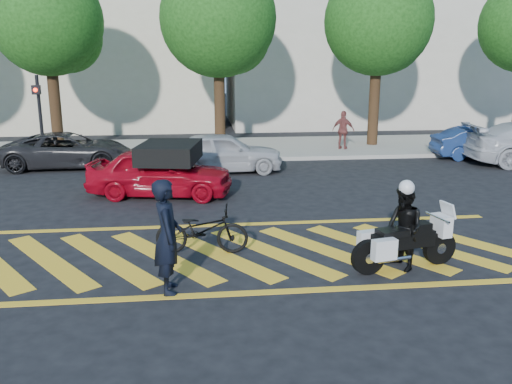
{
  "coord_description": "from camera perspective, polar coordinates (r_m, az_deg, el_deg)",
  "views": [
    {
      "loc": [
        -0.98,
        -10.31,
        3.95
      ],
      "look_at": [
        0.26,
        0.88,
        1.05
      ],
      "focal_mm": 38.0,
      "sensor_mm": 36.0,
      "label": 1
    }
  ],
  "objects": [
    {
      "name": "crosswalk",
      "position": [
        11.08,
        -1.05,
        -6.43
      ],
      "size": [
        12.33,
        4.0,
        0.01
      ],
      "color": "yellow",
      "rests_on": "ground"
    },
    {
      "name": "sidewalk",
      "position": [
        22.66,
        -3.77,
        4.56
      ],
      "size": [
        60.0,
        5.0,
        0.15
      ],
      "primitive_type": "cube",
      "color": "#9E998E",
      "rests_on": "ground"
    },
    {
      "name": "building_right",
      "position": [
        32.9,
        11.86,
        16.84
      ],
      "size": [
        16.0,
        8.0,
        11.0
      ],
      "primitive_type": "cube",
      "color": "beige",
      "rests_on": "ground"
    },
    {
      "name": "red_convertible",
      "position": [
        15.5,
        -10.04,
        2.07
      ],
      "size": [
        4.27,
        2.33,
        1.38
      ],
      "primitive_type": "imported",
      "rotation": [
        0.0,
        0.0,
        1.39
      ],
      "color": "#A90719",
      "rests_on": "ground"
    },
    {
      "name": "ground",
      "position": [
        11.08,
        -0.85,
        -6.44
      ],
      "size": [
        90.0,
        90.0,
        0.0
      ],
      "primitive_type": "plane",
      "color": "black",
      "rests_on": "ground"
    },
    {
      "name": "parked_mid_left",
      "position": [
        20.3,
        -19.16,
        4.19
      ],
      "size": [
        4.51,
        2.17,
        1.24
      ],
      "primitive_type": "imported",
      "rotation": [
        0.0,
        0.0,
        1.6
      ],
      "color": "black",
      "rests_on": "ground"
    },
    {
      "name": "tree_right",
      "position": [
        23.65,
        13.0,
        16.74
      ],
      "size": [
        4.4,
        4.4,
        7.41
      ],
      "color": "black",
      "rests_on": "ground"
    },
    {
      "name": "parked_right",
      "position": [
        22.58,
        22.64,
        4.8
      ],
      "size": [
        3.72,
        1.48,
        1.2
      ],
      "primitive_type": "imported",
      "rotation": [
        0.0,
        0.0,
        1.51
      ],
      "color": "navy",
      "rests_on": "ground"
    },
    {
      "name": "parked_mid_right",
      "position": [
        18.42,
        -3.5,
        4.2
      ],
      "size": [
        4.06,
        1.74,
        1.37
      ],
      "primitive_type": "imported",
      "rotation": [
        0.0,
        0.0,
        1.6
      ],
      "color": "#B6B7BB",
      "rests_on": "ground"
    },
    {
      "name": "officer_bike",
      "position": [
        9.17,
        -9.31,
        -4.64
      ],
      "size": [
        0.53,
        0.75,
        1.96
      ],
      "primitive_type": "imported",
      "rotation": [
        0.0,
        0.0,
        1.65
      ],
      "color": "black",
      "rests_on": "ground"
    },
    {
      "name": "police_motorcycle",
      "position": [
        10.48,
        15.29,
        -5.13
      ],
      "size": [
        2.18,
        0.92,
        0.97
      ],
      "rotation": [
        0.0,
        0.0,
        0.22
      ],
      "color": "black",
      "rests_on": "ground"
    },
    {
      "name": "building_left",
      "position": [
        32.1,
        -19.7,
        15.5
      ],
      "size": [
        16.0,
        8.0,
        10.0
      ],
      "primitive_type": "cube",
      "color": "beige",
      "rests_on": "ground"
    },
    {
      "name": "officer_moto",
      "position": [
        10.4,
        15.29,
        -3.75
      ],
      "size": [
        0.76,
        0.88,
        1.59
      ],
      "primitive_type": "imported",
      "rotation": [
        0.0,
        0.0,
        -1.35
      ],
      "color": "black",
      "rests_on": "ground"
    },
    {
      "name": "pedestrian_right",
      "position": [
        22.31,
        9.18,
        6.45
      ],
      "size": [
        0.97,
        0.79,
        1.55
      ],
      "primitive_type": "imported",
      "rotation": [
        0.0,
        0.0,
        2.6
      ],
      "color": "brown",
      "rests_on": "sidewalk"
    },
    {
      "name": "signal_pole",
      "position": [
        20.89,
        -21.83,
        7.84
      ],
      "size": [
        0.28,
        0.43,
        3.2
      ],
      "color": "black",
      "rests_on": "ground"
    },
    {
      "name": "tree_left",
      "position": [
        23.04,
        -20.71,
        16.15
      ],
      "size": [
        4.2,
        4.2,
        7.26
      ],
      "color": "black",
      "rests_on": "ground"
    },
    {
      "name": "bicycle",
      "position": [
        10.99,
        -5.73,
        -3.98
      ],
      "size": [
        1.92,
        0.84,
        0.98
      ],
      "primitive_type": "imported",
      "rotation": [
        0.0,
        0.0,
        1.47
      ],
      "color": "black",
      "rests_on": "ground"
    },
    {
      "name": "tree_center",
      "position": [
        22.43,
        -3.65,
        17.34
      ],
      "size": [
        4.6,
        4.6,
        7.56
      ],
      "color": "black",
      "rests_on": "ground"
    }
  ]
}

